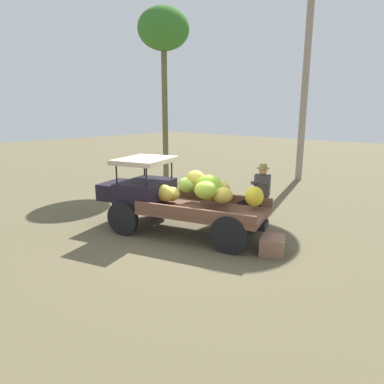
{
  "coord_description": "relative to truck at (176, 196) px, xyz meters",
  "views": [
    {
      "loc": [
        -5.63,
        6.13,
        3.09
      ],
      "look_at": [
        -0.13,
        -0.13,
        1.1
      ],
      "focal_mm": 32.2,
      "sensor_mm": 36.0,
      "label": 1
    }
  ],
  "objects": [
    {
      "name": "farmer",
      "position": [
        -1.39,
        -1.92,
        0.02
      ],
      "size": [
        0.54,
        0.5,
        1.67
      ],
      "rotation": [
        0.0,
        0.0,
        1.86
      ],
      "color": "#7F6551",
      "rests_on": "ground"
    },
    {
      "name": "forest_tree_3",
      "position": [
        5.47,
        -5.0,
        5.39
      ],
      "size": [
        2.23,
        2.23,
        7.37
      ],
      "color": "brown",
      "rests_on": "ground"
    },
    {
      "name": "wooden_crate",
      "position": [
        -2.63,
        -0.3,
        -0.74
      ],
      "size": [
        0.7,
        0.74,
        0.39
      ],
      "primitive_type": "cube",
      "rotation": [
        0.0,
        0.0,
        1.97
      ],
      "color": "#855D4A",
      "rests_on": "ground"
    },
    {
      "name": "truck",
      "position": [
        0.0,
        0.0,
        0.0
      ],
      "size": [
        4.66,
        2.75,
        1.87
      ],
      "rotation": [
        0.0,
        0.0,
        0.29
      ],
      "color": "black",
      "rests_on": "ground"
    },
    {
      "name": "ground_plane",
      "position": [
        -0.34,
        0.05,
        -0.94
      ],
      "size": [
        60.0,
        60.0,
        0.0
      ],
      "primitive_type": "plane",
      "color": "brown"
    }
  ]
}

